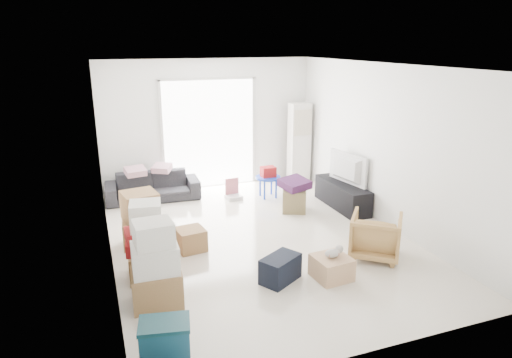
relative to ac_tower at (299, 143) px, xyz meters
The scene contains 21 objects.
room_shell 3.32m from the ac_tower, 126.35° to the right, with size 4.98×6.48×3.18m.
sliding_door 2.01m from the ac_tower, behind, with size 2.10×0.04×2.33m.
ac_tower is the anchor object (origin of this frame).
tv_console 1.95m from the ac_tower, 88.44° to the right, with size 0.43×1.42×0.47m, color black.
television 1.87m from the ac_tower, 88.44° to the right, with size 0.99×0.57×0.13m, color black.
sofa 3.30m from the ac_tower, behind, with size 1.81×0.53×0.71m, color #2B2C31.
pillow_left 3.58m from the ac_tower, behind, with size 0.41×0.33×0.13m, color #BF8B9A.
pillow_right 3.06m from the ac_tower, behind, with size 0.35×0.28×0.12m, color #BF8B9A.
armchair 3.90m from the ac_tower, 98.44° to the right, with size 0.69×0.65×0.71m, color #B47B50.
storage_bins 6.52m from the ac_tower, 126.36° to the right, with size 0.53×0.41×0.55m.
box_stack_a 5.50m from the ac_tower, 133.14° to the right, with size 0.61×0.52×1.06m.
box_stack_b 5.01m from the ac_tower, 138.73° to the right, with size 0.60×0.56×1.06m.
box_stack_c 4.37m from the ac_tower, 148.91° to the right, with size 0.60×0.57×0.86m.
loose_box 4.12m from the ac_tower, 138.77° to the right, with size 0.40×0.40×0.34m, color #986744.
duffel_bag 4.60m from the ac_tower, 118.25° to the right, with size 0.54×0.32×0.34m, color black.
ottoman 2.05m from the ac_tower, 117.52° to the right, with size 0.42×0.42×0.42m, color olive.
blanket 1.97m from the ac_tower, 117.52° to the right, with size 0.47×0.47×0.14m, color #481E4B.
kids_table 1.40m from the ac_tower, 142.41° to the right, with size 0.50×0.50×0.63m.
toy_walker 2.02m from the ac_tower, 159.52° to the right, with size 0.33×0.30×0.40m.
wood_crate 4.49m from the ac_tower, 109.55° to the right, with size 0.46×0.46×0.30m, color tan.
plush_bunny 4.44m from the ac_tower, 109.21° to the right, with size 0.28×0.16×0.14m.
Camera 1 is at (-2.36, -6.29, 3.04)m, focal length 32.00 mm.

